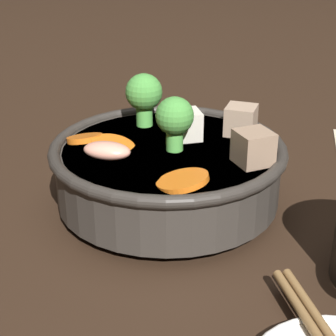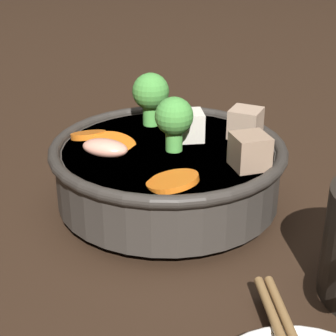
# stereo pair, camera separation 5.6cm
# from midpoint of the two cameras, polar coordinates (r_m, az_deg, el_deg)

# --- Properties ---
(ground_plane) EXTENTS (3.00, 3.00, 0.00)m
(ground_plane) POSITION_cam_midpoint_polar(r_m,az_deg,el_deg) (0.58, -2.77, -3.88)
(ground_plane) COLOR black
(stirfry_bowl) EXTENTS (0.23, 0.23, 0.12)m
(stirfry_bowl) POSITION_cam_midpoint_polar(r_m,az_deg,el_deg) (0.56, -2.83, 0.22)
(stirfry_bowl) COLOR #38332D
(stirfry_bowl) RESTS_ON ground_plane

